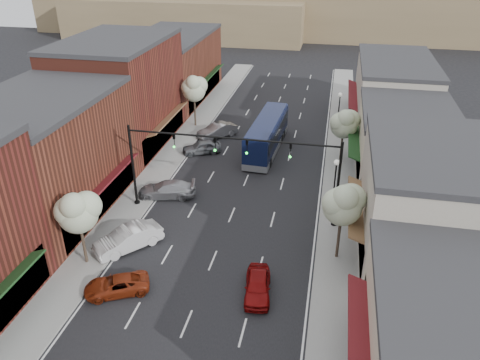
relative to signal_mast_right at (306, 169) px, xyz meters
The scene contains 29 objects.
ground 10.81m from the signal_mast_right, 125.10° to the right, with size 160.00×160.00×0.00m, color black.
sidewalk_left 18.10m from the signal_mast_right, 143.17° to the left, with size 2.80×73.00×0.15m, color gray.
sidewalk_right 11.78m from the signal_mast_right, 75.18° to the left, with size 2.80×73.00×0.15m, color gray.
curb_left 17.04m from the signal_mast_right, 140.24° to the left, with size 0.25×73.00×0.17m, color gray.
curb_right 11.53m from the signal_mast_right, 82.52° to the left, with size 0.25×73.00×0.17m, color gray.
bldg_left_midnear 19.95m from the signal_mast_right, behind, with size 10.14×14.10×9.40m.
bldg_left_midfar 23.22m from the signal_mast_right, 148.85° to the left, with size 10.14×14.10×10.90m.
bldg_left_far 34.32m from the signal_mast_right, 125.32° to the left, with size 10.14×18.10×8.40m.
bldg_right_near 16.25m from the signal_mast_right, 60.04° to the right, with size 9.14×12.10×5.90m.
bldg_right_midnear 8.37m from the signal_mast_right, 13.86° to the right, with size 9.14×12.10×7.90m.
bldg_right_midfar 12.94m from the signal_mast_right, 51.07° to the left, with size 9.14×12.10×6.40m.
bldg_right_far 25.35m from the signal_mast_right, 71.37° to the left, with size 9.14×16.10×7.40m.
hill_far 82.21m from the signal_mast_right, 93.92° to the left, with size 120.00×30.00×12.00m, color #7A6647.
hill_near 76.41m from the signal_mast_right, 113.63° to the left, with size 50.00×20.00×8.00m, color #7A6647.
signal_mast_right is the anchor object (origin of this frame).
signal_mast_left 11.24m from the signal_mast_right, behind, with size 8.22×0.46×7.00m.
tree_right_near 4.89m from the signal_mast_right, 56.09° to the right, with size 2.85×2.65×5.95m.
tree_right_far 12.27m from the signal_mast_right, 77.15° to the left, with size 2.85×2.65×5.43m.
tree_left_near 16.05m from the signal_mast_right, 149.86° to the right, with size 2.85×2.65×5.69m.
tree_left_far 22.68m from the signal_mast_right, 127.71° to the left, with size 2.85×2.65×6.13m.
lamp_post_near 3.69m from the signal_mast_right, 48.95° to the left, with size 0.44×0.44×4.44m.
lamp_post_far 20.19m from the signal_mast_right, 83.78° to the left, with size 0.44×0.44×4.44m.
coach_bus 14.15m from the signal_mast_right, 110.36° to the left, with size 3.04×11.28×3.42m.
red_hatchback 9.76m from the signal_mast_right, 103.26° to the right, with size 1.57×3.89×1.33m, color maroon.
parked_car_a 15.36m from the signal_mast_right, 135.96° to the right, with size 1.84×4.00×1.11m, color maroon.
parked_car_b 13.71m from the signal_mast_right, 153.89° to the right, with size 1.70×4.88×1.61m, color silver.
parked_car_c 12.41m from the signal_mast_right, behind, with size 1.96×4.82×1.40m, color #949599.
parked_car_d 16.10m from the signal_mast_right, 135.62° to the left, with size 1.58×3.93×1.34m, color slate.
parked_car_e 19.14m from the signal_mast_right, 124.68° to the left, with size 1.59×4.55×1.50m, color gray.
Camera 1 is at (7.03, -22.86, 19.88)m, focal length 35.00 mm.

